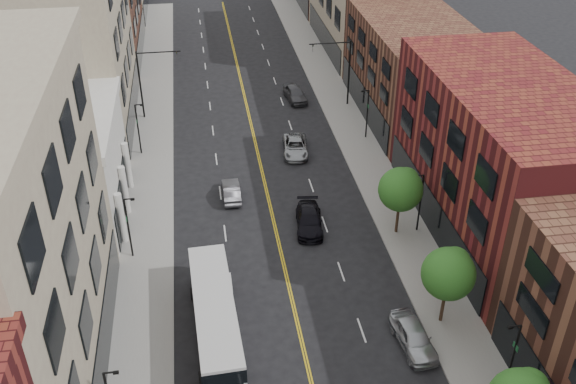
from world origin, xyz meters
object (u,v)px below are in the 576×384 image
car_lane_behind (231,191)px  car_lane_b (295,147)px  city_bus (215,316)px  car_lane_a (309,220)px  car_parked_far (414,337)px  car_lane_c (295,94)px

car_lane_behind → car_lane_b: bearing=-133.6°
city_bus → car_lane_a: (7.97, 10.79, -0.98)m
city_bus → car_lane_b: bearing=66.6°
city_bus → car_lane_b: size_ratio=2.31×
car_lane_behind → car_lane_a: size_ratio=0.82×
car_lane_a → car_lane_b: bearing=92.8°
city_bus → car_parked_far: size_ratio=2.50×
car_parked_far → car_lane_b: car_parked_far is taller
city_bus → car_lane_behind: 16.30m
car_lane_a → car_lane_c: size_ratio=1.07×
car_lane_c → car_parked_far: bearing=-95.4°
car_lane_a → car_lane_c: car_lane_c is taller
car_lane_a → car_lane_b: size_ratio=1.00×
city_bus → car_lane_a: size_ratio=2.30×
city_bus → car_lane_b: (8.87, 23.09, -1.01)m
car_lane_behind → car_lane_c: 20.89m
car_lane_b → car_lane_c: (1.93, 12.08, 0.10)m
car_parked_far → car_lane_c: size_ratio=0.99×
car_lane_behind → car_lane_c: size_ratio=0.87×
car_lane_b → car_lane_c: car_lane_c is taller
city_bus → car_lane_behind: bearing=79.8°
city_bus → car_lane_c: bearing=70.6°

